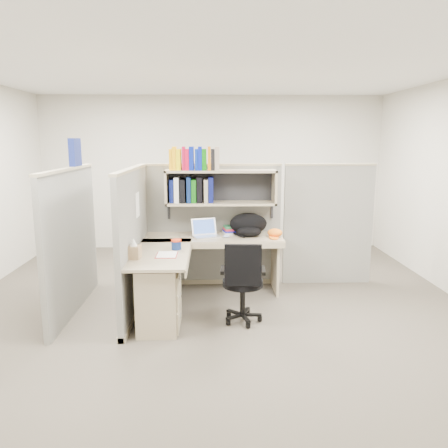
{
  "coord_description": "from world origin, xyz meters",
  "views": [
    {
      "loc": [
        -0.03,
        -4.82,
        1.92
      ],
      "look_at": [
        0.13,
        0.25,
        0.95
      ],
      "focal_mm": 35.0,
      "sensor_mm": 36.0,
      "label": 1
    }
  ],
  "objects_px": {
    "desk": "(176,280)",
    "backpack": "(249,225)",
    "laptop": "(206,228)",
    "snack_canister": "(176,244)",
    "task_chair": "(243,295)"
  },
  "relations": [
    {
      "from": "laptop",
      "to": "backpack",
      "type": "relative_size",
      "value": 0.67
    },
    {
      "from": "backpack",
      "to": "snack_canister",
      "type": "height_order",
      "value": "backpack"
    },
    {
      "from": "laptop",
      "to": "backpack",
      "type": "xyz_separation_m",
      "value": [
        0.54,
        0.07,
        0.03
      ]
    },
    {
      "from": "task_chair",
      "to": "desk",
      "type": "bearing_deg",
      "value": 167.63
    },
    {
      "from": "desk",
      "to": "backpack",
      "type": "bearing_deg",
      "value": 46.31
    },
    {
      "from": "desk",
      "to": "backpack",
      "type": "xyz_separation_m",
      "value": [
        0.86,
        0.9,
        0.43
      ]
    },
    {
      "from": "desk",
      "to": "laptop",
      "type": "distance_m",
      "value": 0.98
    },
    {
      "from": "laptop",
      "to": "desk",
      "type": "bearing_deg",
      "value": -129.43
    },
    {
      "from": "desk",
      "to": "snack_canister",
      "type": "height_order",
      "value": "snack_canister"
    },
    {
      "from": "desk",
      "to": "backpack",
      "type": "distance_m",
      "value": 1.32
    },
    {
      "from": "desk",
      "to": "laptop",
      "type": "height_order",
      "value": "laptop"
    },
    {
      "from": "laptop",
      "to": "backpack",
      "type": "distance_m",
      "value": 0.54
    },
    {
      "from": "backpack",
      "to": "snack_canister",
      "type": "relative_size",
      "value": 4.15
    },
    {
      "from": "desk",
      "to": "snack_canister",
      "type": "relative_size",
      "value": 15.16
    },
    {
      "from": "backpack",
      "to": "laptop",
      "type": "bearing_deg",
      "value": -179.7
    }
  ]
}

